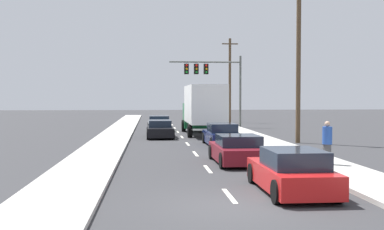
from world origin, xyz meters
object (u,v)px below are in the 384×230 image
object	(u,v)px
car_gray	(159,124)
utility_pole_mid	(298,59)
car_navy	(222,136)
utility_pole_far	(230,79)
box_truck	(203,107)
car_maroon	(238,150)
pedestrian_near_corner	(327,143)
car_red	(292,172)
car_black	(160,129)
traffic_signal_mast	(208,74)

from	to	relation	value
car_gray	utility_pole_mid	xyz separation A→B (m)	(8.27, -11.13, 4.53)
car_navy	utility_pole_far	world-z (taller)	utility_pole_far
box_truck	car_gray	bearing A→B (deg)	125.69
box_truck	utility_pole_mid	size ratio (longest dim) A/B	0.88
car_maroon	utility_pole_far	bearing A→B (deg)	80.95
box_truck	pedestrian_near_corner	xyz separation A→B (m)	(3.04, -16.78, -1.09)
car_gray	utility_pole_mid	distance (m)	14.59
utility_pole_mid	car_red	bearing A→B (deg)	-108.36
car_gray	car_red	bearing A→B (deg)	-82.57
car_black	car_navy	bearing A→B (deg)	-60.83
traffic_signal_mast	utility_pole_far	bearing A→B (deg)	68.08
pedestrian_near_corner	traffic_signal_mast	bearing A→B (deg)	93.68
car_gray	traffic_signal_mast	distance (m)	7.57
car_navy	utility_pole_mid	distance (m)	6.80
box_truck	traffic_signal_mast	world-z (taller)	traffic_signal_mast
car_black	pedestrian_near_corner	xyz separation A→B (m)	(6.28, -14.86, 0.43)
utility_pole_far	pedestrian_near_corner	size ratio (longest dim) A/B	5.50
car_gray	car_black	world-z (taller)	car_gray
car_maroon	car_red	distance (m)	6.19
car_navy	car_red	distance (m)	13.38
car_maroon	car_red	bearing A→B (deg)	-86.01
utility_pole_mid	utility_pole_far	bearing A→B (deg)	90.32
car_black	car_red	world-z (taller)	car_red
car_red	car_maroon	bearing A→B (deg)	93.99
car_red	utility_pole_far	distance (m)	39.29
car_black	car_navy	xyz separation A→B (m)	(3.42, -6.14, 0.03)
car_black	pedestrian_near_corner	distance (m)	16.14
car_maroon	pedestrian_near_corner	world-z (taller)	pedestrian_near_corner
car_black	car_maroon	xyz separation A→B (m)	(3.00, -13.34, 0.00)
car_red	utility_pole_mid	bearing A→B (deg)	71.64
box_truck	car_navy	world-z (taller)	box_truck
traffic_signal_mast	utility_pole_far	distance (m)	9.48
traffic_signal_mast	utility_pole_far	size ratio (longest dim) A/B	0.72
car_black	traffic_signal_mast	bearing A→B (deg)	66.03
car_navy	traffic_signal_mast	bearing A→B (deg)	85.77
car_gray	utility_pole_far	xyz separation A→B (m)	(8.14, 12.90, 4.24)
box_truck	car_black	bearing A→B (deg)	-149.38
car_navy	pedestrian_near_corner	distance (m)	9.19
box_truck	car_red	world-z (taller)	box_truck
car_red	pedestrian_near_corner	xyz separation A→B (m)	(2.85, 4.65, 0.40)
box_truck	utility_pole_mid	xyz separation A→B (m)	(5.08, -6.69, 3.03)
car_maroon	pedestrian_near_corner	bearing A→B (deg)	-24.90
car_gray	car_maroon	xyz separation A→B (m)	(2.94, -19.70, -0.02)
traffic_signal_mast	utility_pole_far	xyz separation A→B (m)	(3.54, 8.79, -0.17)
car_gray	box_truck	size ratio (longest dim) A/B	0.47
utility_pole_far	car_navy	bearing A→B (deg)	-100.63
car_maroon	car_black	bearing A→B (deg)	102.67
car_gray	utility_pole_far	bearing A→B (deg)	57.75
traffic_signal_mast	box_truck	bearing A→B (deg)	-99.35
car_navy	traffic_signal_mast	size ratio (longest dim) A/B	0.67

